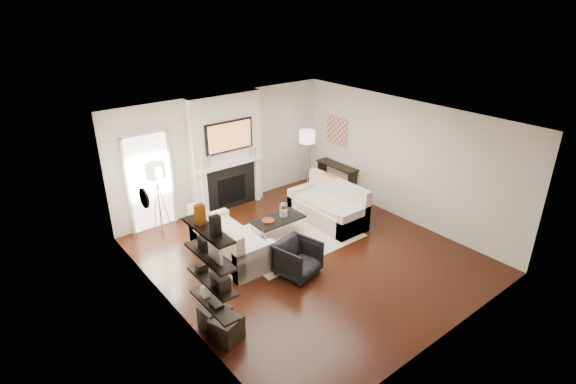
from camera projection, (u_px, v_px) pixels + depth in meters
room_envelope at (308, 193)px, 8.29m from camera, size 6.00×6.00×6.00m
chimney_breast at (227, 152)px, 10.34m from camera, size 1.80×0.25×2.70m
fireplace_surround at (232, 187)px, 10.58m from camera, size 1.30×0.02×1.04m
firebox at (232, 190)px, 10.61m from camera, size 0.75×0.02×0.65m
mantel_pilaster_l at (205, 194)px, 10.14m from camera, size 0.12×0.08×1.10m
mantel_pilaster_r at (257, 179)px, 10.96m from camera, size 0.12×0.08×1.10m
mantel_shelf at (231, 164)px, 10.30m from camera, size 1.70×0.18×0.07m
tv_body at (229, 136)px, 10.05m from camera, size 1.20×0.06×0.70m
tv_screen at (230, 136)px, 10.02m from camera, size 1.10×0.00×0.62m
candlestick_l_tall at (209, 162)px, 9.92m from camera, size 0.04×0.04×0.30m
candlestick_l_short at (204, 164)px, 9.86m from camera, size 0.04×0.04×0.24m
candlestick_r_tall at (251, 151)px, 10.54m from camera, size 0.04×0.04×0.30m
candlestick_r_short at (255, 151)px, 10.63m from camera, size 0.04×0.04×0.24m
hallway_panel at (150, 183)px, 9.48m from camera, size 0.90×0.02×2.10m
door_trim_l at (128, 189)px, 9.19m from camera, size 0.06×0.06×2.16m
door_trim_r at (171, 177)px, 9.74m from camera, size 0.06×0.06×2.16m
door_trim_top at (143, 134)px, 9.02m from camera, size 1.02×0.06×0.06m
rug at (290, 236)px, 9.50m from camera, size 2.60×2.00×0.01m
loveseat_left_base at (231, 248)px, 8.69m from camera, size 0.85×1.80×0.42m
loveseat_left_back at (215, 239)px, 8.37m from camera, size 0.18×1.80×0.80m
loveseat_left_arm_n at (255, 262)px, 8.08m from camera, size 0.85×0.18×0.60m
loveseat_left_arm_s at (210, 228)px, 9.23m from camera, size 0.85×0.18×0.60m
loveseat_left_cushion at (233, 235)px, 8.61m from camera, size 0.63×1.44×0.10m
pillow_left_orange at (206, 223)px, 8.50m from camera, size 0.10×0.42×0.42m
pillow_left_charcoal at (223, 236)px, 8.08m from camera, size 0.10×0.40×0.40m
loveseat_right_base at (327, 213)px, 10.05m from camera, size 0.85×1.80×0.42m
loveseat_right_back at (338, 196)px, 10.11m from camera, size 0.18×1.80×0.80m
loveseat_right_arm_n at (353, 223)px, 9.43m from camera, size 0.85×0.18×0.60m
loveseat_right_arm_s at (304, 197)px, 10.59m from camera, size 0.85×0.18×0.60m
loveseat_right_cushion at (326, 203)px, 9.91m from camera, size 0.63×1.44×0.10m
pillow_right_orange at (329, 184)px, 10.24m from camera, size 0.10×0.42×0.42m
pillow_right_charcoal at (348, 193)px, 9.81m from camera, size 0.10×0.40×0.40m
coffee_table at (278, 219)px, 9.36m from camera, size 1.10×0.55×0.04m
coffee_leg_nw at (265, 240)px, 9.00m from camera, size 0.02×0.02×0.38m
coffee_leg_ne at (303, 225)px, 9.57m from camera, size 0.02×0.02×0.38m
coffee_leg_sw at (253, 231)px, 9.31m from camera, size 0.02×0.02×0.38m
coffee_leg_se at (290, 218)px, 9.88m from camera, size 0.02×0.02×0.38m
hurricane_glass at (284, 210)px, 9.38m from camera, size 0.17×0.17×0.30m
hurricane_candle at (284, 213)px, 9.40m from camera, size 0.11×0.11×0.16m
copper_bowl at (268, 221)px, 9.20m from camera, size 0.26×0.26×0.04m
armchair at (298, 257)px, 8.11m from camera, size 0.83×0.79×0.72m
lamp_left_post at (160, 208)px, 9.38m from camera, size 0.02×0.02×1.20m
lamp_left_shade at (155, 170)px, 9.03m from camera, size 0.40×0.40×0.30m
lamp_left_leg_a at (165, 207)px, 9.44m from camera, size 0.25×0.02×1.23m
lamp_left_leg_b at (156, 207)px, 9.41m from camera, size 0.14×0.22×1.23m
lamp_left_leg_c at (160, 211)px, 9.28m from camera, size 0.14×0.22×1.23m
lamp_right_post at (307, 169)px, 11.47m from camera, size 0.02×0.02×1.20m
lamp_right_shade at (307, 137)px, 11.13m from camera, size 0.40×0.40×0.30m
lamp_right_leg_a at (310, 168)px, 11.54m from camera, size 0.25×0.02×1.23m
lamp_right_leg_b at (303, 168)px, 11.51m from camera, size 0.14×0.22×1.23m
lamp_right_leg_c at (307, 170)px, 11.37m from camera, size 0.14×0.22×1.23m
console_top at (337, 165)px, 11.31m from camera, size 0.35×1.20×0.04m
console_leg_n at (352, 186)px, 11.07m from camera, size 0.30×0.04×0.71m
console_leg_s at (322, 173)px, 11.86m from camera, size 0.30×0.04×0.71m
wall_art at (337, 131)px, 11.22m from camera, size 0.03×0.70×0.70m
shelf_bottom at (214, 304)px, 6.35m from camera, size 0.25×1.00×0.03m
shelf_lower at (212, 281)px, 6.19m from camera, size 0.25×1.00×0.04m
shelf_upper at (210, 256)px, 6.02m from camera, size 0.25×1.00×0.04m
shelf_top at (208, 230)px, 5.86m from camera, size 0.25×1.00×0.04m
decor_magfile_a at (215, 226)px, 5.63m from camera, size 0.12×0.10×0.28m
decor_magfile_b at (200, 215)px, 5.92m from camera, size 0.12×0.10×0.28m
decor_frame_a at (215, 253)px, 5.85m from camera, size 0.04×0.30×0.22m
decor_frame_b at (202, 244)px, 6.11m from camera, size 0.04×0.22×0.18m
decor_wine_rack at (221, 282)px, 5.96m from camera, size 0.18×0.25×0.20m
decor_box_small at (202, 267)px, 6.35m from camera, size 0.15×0.12×0.12m
decor_books at (216, 305)px, 6.28m from camera, size 0.14×0.20×0.05m
decor_box_tall at (206, 291)px, 6.46m from camera, size 0.10×0.10×0.18m
clock_rim at (144, 198)px, 7.23m from camera, size 0.04×0.34×0.34m
clock_face at (146, 198)px, 7.25m from camera, size 0.01×0.29×0.29m
ottoman_near at (215, 318)px, 6.85m from camera, size 0.43×0.43×0.40m
ottoman_far at (226, 329)px, 6.61m from camera, size 0.51×0.51×0.40m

